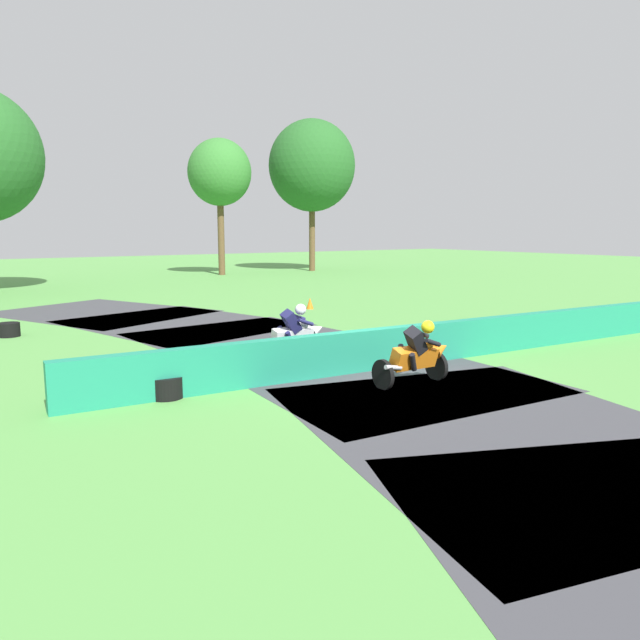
{
  "coord_description": "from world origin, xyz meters",
  "views": [
    {
      "loc": [
        -8.0,
        -10.26,
        3.08
      ],
      "look_at": [
        -0.0,
        1.76,
        0.9
      ],
      "focal_mm": 33.92,
      "sensor_mm": 36.0,
      "label": 1
    }
  ],
  "objects_px": {
    "motorcycle_lead_orange": "(418,354)",
    "motorcycle_chase_white": "(295,334)",
    "traffic_cone": "(310,303)",
    "tire_stack_mid_b": "(9,330)",
    "tire_stack_mid_a": "(166,387)"
  },
  "relations": [
    {
      "from": "tire_stack_mid_a",
      "to": "traffic_cone",
      "type": "height_order",
      "value": "traffic_cone"
    },
    {
      "from": "traffic_cone",
      "to": "motorcycle_lead_orange",
      "type": "bearing_deg",
      "value": -112.29
    },
    {
      "from": "motorcycle_chase_white",
      "to": "tire_stack_mid_a",
      "type": "height_order",
      "value": "motorcycle_chase_white"
    },
    {
      "from": "motorcycle_lead_orange",
      "to": "motorcycle_chase_white",
      "type": "bearing_deg",
      "value": 104.95
    },
    {
      "from": "motorcycle_chase_white",
      "to": "traffic_cone",
      "type": "bearing_deg",
      "value": 55.23
    },
    {
      "from": "tire_stack_mid_b",
      "to": "traffic_cone",
      "type": "distance_m",
      "value": 10.56
    },
    {
      "from": "motorcycle_chase_white",
      "to": "traffic_cone",
      "type": "distance_m",
      "value": 9.39
    },
    {
      "from": "tire_stack_mid_a",
      "to": "traffic_cone",
      "type": "relative_size",
      "value": 1.4
    },
    {
      "from": "motorcycle_lead_orange",
      "to": "motorcycle_chase_white",
      "type": "relative_size",
      "value": 1.0
    },
    {
      "from": "motorcycle_lead_orange",
      "to": "tire_stack_mid_a",
      "type": "height_order",
      "value": "motorcycle_lead_orange"
    },
    {
      "from": "motorcycle_chase_white",
      "to": "tire_stack_mid_b",
      "type": "height_order",
      "value": "motorcycle_chase_white"
    },
    {
      "from": "motorcycle_lead_orange",
      "to": "tire_stack_mid_b",
      "type": "distance_m",
      "value": 12.24
    },
    {
      "from": "motorcycle_lead_orange",
      "to": "tire_stack_mid_b",
      "type": "relative_size",
      "value": 2.73
    },
    {
      "from": "motorcycle_lead_orange",
      "to": "traffic_cone",
      "type": "xyz_separation_m",
      "value": [
        4.48,
        10.94,
        -0.41
      ]
    },
    {
      "from": "tire_stack_mid_a",
      "to": "tire_stack_mid_b",
      "type": "height_order",
      "value": "same"
    }
  ]
}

